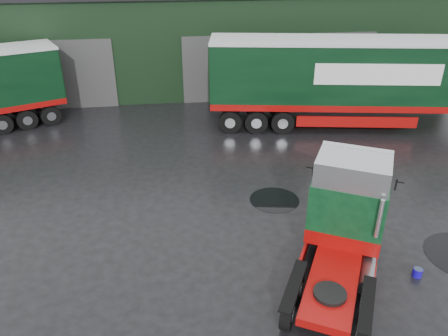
# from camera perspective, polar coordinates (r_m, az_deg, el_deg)

# --- Properties ---
(ground) EXTENTS (100.00, 100.00, 0.00)m
(ground) POSITION_cam_1_polar(r_m,az_deg,el_deg) (15.08, -2.02, -8.58)
(ground) COLOR black
(warehouse) EXTENTS (32.40, 12.40, 6.30)m
(warehouse) POSITION_cam_1_polar(r_m,az_deg,el_deg) (32.82, -2.48, 17.30)
(warehouse) COLOR black
(warehouse) RESTS_ON ground
(hero_tractor) EXTENTS (4.83, 6.11, 3.51)m
(hero_tractor) POSITION_cam_1_polar(r_m,az_deg,el_deg) (12.43, 15.05, -8.48)
(hero_tractor) COLOR #0C381B
(hero_tractor) RESTS_ON ground
(lorry_right) EXTENTS (17.93, 6.06, 4.64)m
(lorry_right) POSITION_cam_1_polar(r_m,az_deg,el_deg) (23.98, 15.07, 10.60)
(lorry_right) COLOR silver
(lorry_right) RESTS_ON ground
(wash_bucket) EXTENTS (0.34, 0.34, 0.26)m
(wash_bucket) POSITION_cam_1_polar(r_m,az_deg,el_deg) (14.51, 23.94, -12.37)
(wash_bucket) COLOR #1808BE
(wash_bucket) RESTS_ON ground
(tree_back_b) EXTENTS (4.40, 4.40, 7.50)m
(tree_back_b) POSITION_cam_1_polar(r_m,az_deg,el_deg) (43.92, 7.20, 20.44)
(tree_back_b) COLOR black
(tree_back_b) RESTS_ON ground
(puddle_1) EXTENTS (1.92, 1.92, 0.01)m
(puddle_1) POSITION_cam_1_polar(r_m,az_deg,el_deg) (17.03, 6.60, -4.15)
(puddle_1) COLOR black
(puddle_1) RESTS_ON ground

